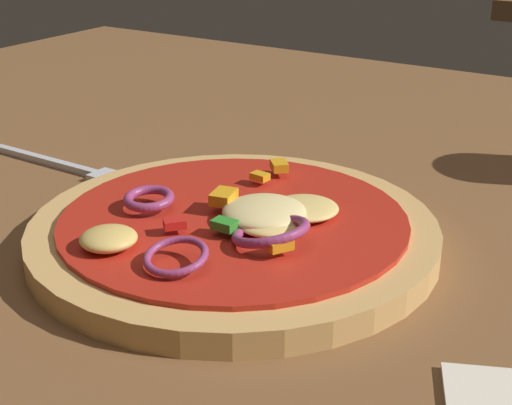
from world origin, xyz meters
TOP-DOWN VIEW (x-y plane):
  - dining_table at (0.00, 0.00)m, footprint 1.13×0.98m
  - pizza at (0.00, -0.01)m, footprint 0.24×0.24m
  - fork at (-0.16, 0.03)m, footprint 0.16×0.02m

SIDE VIEW (x-z plane):
  - dining_table at x=0.00m, z-range 0.00..0.04m
  - fork at x=-0.16m, z-range 0.04..0.04m
  - pizza at x=0.00m, z-range 0.03..0.06m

